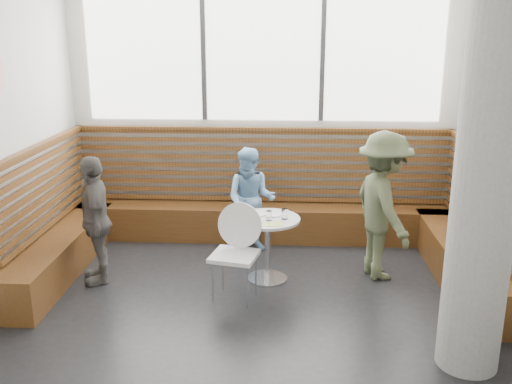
# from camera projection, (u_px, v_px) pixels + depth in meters

# --- Properties ---
(room) EXTENTS (5.00, 5.00, 3.20)m
(room) POSITION_uv_depth(u_px,v_px,m) (249.00, 158.00, 5.01)
(room) COLOR silver
(room) RESTS_ON ground
(booth) EXTENTS (5.00, 2.50, 1.44)m
(booth) POSITION_uv_depth(u_px,v_px,m) (260.00, 221.00, 7.03)
(booth) COLOR #4B2C12
(booth) RESTS_ON ground
(concrete_column) EXTENTS (0.50, 0.50, 3.20)m
(concrete_column) POSITION_uv_depth(u_px,v_px,m) (487.00, 178.00, 4.32)
(concrete_column) COLOR gray
(concrete_column) RESTS_ON ground
(cafe_table) EXTENTS (0.70, 0.70, 0.72)m
(cafe_table) POSITION_uv_depth(u_px,v_px,m) (268.00, 236.00, 6.21)
(cafe_table) COLOR silver
(cafe_table) RESTS_ON ground
(cafe_chair) EXTENTS (0.47, 0.46, 0.98)m
(cafe_chair) POSITION_uv_depth(u_px,v_px,m) (235.00, 244.00, 5.81)
(cafe_chair) COLOR white
(cafe_chair) RESTS_ON ground
(adult_man) EXTENTS (0.87, 1.19, 1.65)m
(adult_man) POSITION_uv_depth(u_px,v_px,m) (383.00, 206.00, 6.23)
(adult_man) COLOR #4C5639
(adult_man) RESTS_ON ground
(child_back) EXTENTS (0.70, 0.58, 1.30)m
(child_back) POSITION_uv_depth(u_px,v_px,m) (251.00, 200.00, 7.06)
(child_back) COLOR #87BCEB
(child_back) RESTS_ON ground
(child_left) EXTENTS (0.61, 0.90, 1.41)m
(child_left) POSITION_uv_depth(u_px,v_px,m) (96.00, 220.00, 6.15)
(child_left) COLOR #57534F
(child_left) RESTS_ON ground
(plate_near) EXTENTS (0.19, 0.19, 0.01)m
(plate_near) POSITION_uv_depth(u_px,v_px,m) (257.00, 214.00, 6.25)
(plate_near) COLOR white
(plate_near) RESTS_ON cafe_table
(plate_far) EXTENTS (0.19, 0.19, 0.01)m
(plate_far) POSITION_uv_depth(u_px,v_px,m) (273.00, 215.00, 6.24)
(plate_far) COLOR white
(plate_far) RESTS_ON cafe_table
(glass_left) EXTENTS (0.07, 0.07, 0.10)m
(glass_left) POSITION_uv_depth(u_px,v_px,m) (249.00, 215.00, 6.08)
(glass_left) COLOR white
(glass_left) RESTS_ON cafe_table
(glass_mid) EXTENTS (0.07, 0.07, 0.10)m
(glass_mid) POSITION_uv_depth(u_px,v_px,m) (269.00, 216.00, 6.07)
(glass_mid) COLOR white
(glass_mid) RESTS_ON cafe_table
(glass_right) EXTENTS (0.07, 0.07, 0.11)m
(glass_right) POSITION_uv_depth(u_px,v_px,m) (285.00, 214.00, 6.11)
(glass_right) COLOR white
(glass_right) RESTS_ON cafe_table
(menu_card) EXTENTS (0.22, 0.16, 0.00)m
(menu_card) POSITION_uv_depth(u_px,v_px,m) (273.00, 224.00, 5.96)
(menu_card) COLOR #A5C64C
(menu_card) RESTS_ON cafe_table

